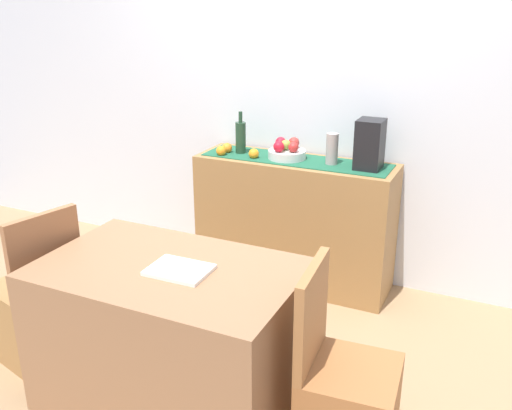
{
  "coord_description": "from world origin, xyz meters",
  "views": [
    {
      "loc": [
        1.33,
        -2.49,
        1.92
      ],
      "look_at": [
        0.01,
        0.36,
        0.76
      ],
      "focal_mm": 39.72,
      "sensor_mm": 36.0,
      "label": 1
    }
  ],
  "objects_px": {
    "fruit_bowl": "(287,154)",
    "ceramic_vase": "(332,149)",
    "open_book": "(179,270)",
    "coffee_maker": "(370,145)",
    "chair_by_corner": "(345,404)",
    "wine_bottle": "(241,137)",
    "dining_table": "(172,335)",
    "chair_near_window": "(38,314)",
    "sideboard_console": "(294,222)"
  },
  "relations": [
    {
      "from": "coffee_maker",
      "to": "open_book",
      "type": "xyz_separation_m",
      "value": [
        -0.49,
        -1.46,
        -0.3
      ]
    },
    {
      "from": "wine_bottle",
      "to": "dining_table",
      "type": "height_order",
      "value": "wine_bottle"
    },
    {
      "from": "wine_bottle",
      "to": "dining_table",
      "type": "relative_size",
      "value": 0.24
    },
    {
      "from": "chair_near_window",
      "to": "wine_bottle",
      "type": "bearing_deg",
      "value": 69.39
    },
    {
      "from": "coffee_maker",
      "to": "chair_by_corner",
      "type": "relative_size",
      "value": 0.35
    },
    {
      "from": "fruit_bowl",
      "to": "dining_table",
      "type": "distance_m",
      "value": 1.55
    },
    {
      "from": "fruit_bowl",
      "to": "ceramic_vase",
      "type": "bearing_deg",
      "value": 0.0
    },
    {
      "from": "ceramic_vase",
      "to": "chair_by_corner",
      "type": "xyz_separation_m",
      "value": [
        0.56,
        -1.44,
        -0.73
      ]
    },
    {
      "from": "open_book",
      "to": "fruit_bowl",
      "type": "bearing_deg",
      "value": 91.37
    },
    {
      "from": "chair_near_window",
      "to": "open_book",
      "type": "bearing_deg",
      "value": -0.91
    },
    {
      "from": "sideboard_console",
      "to": "wine_bottle",
      "type": "distance_m",
      "value": 0.7
    },
    {
      "from": "sideboard_console",
      "to": "ceramic_vase",
      "type": "xyz_separation_m",
      "value": [
        0.25,
        0.0,
        0.55
      ]
    },
    {
      "from": "ceramic_vase",
      "to": "wine_bottle",
      "type": "bearing_deg",
      "value": 180.0
    },
    {
      "from": "fruit_bowl",
      "to": "coffee_maker",
      "type": "xyz_separation_m",
      "value": [
        0.55,
        0.0,
        0.12
      ]
    },
    {
      "from": "coffee_maker",
      "to": "ceramic_vase",
      "type": "distance_m",
      "value": 0.25
    },
    {
      "from": "sideboard_console",
      "to": "open_book",
      "type": "bearing_deg",
      "value": -89.89
    },
    {
      "from": "sideboard_console",
      "to": "chair_near_window",
      "type": "height_order",
      "value": "chair_near_window"
    },
    {
      "from": "chair_near_window",
      "to": "dining_table",
      "type": "bearing_deg",
      "value": 0.26
    },
    {
      "from": "fruit_bowl",
      "to": "open_book",
      "type": "distance_m",
      "value": 1.47
    },
    {
      "from": "fruit_bowl",
      "to": "open_book",
      "type": "bearing_deg",
      "value": -87.42
    },
    {
      "from": "coffee_maker",
      "to": "open_book",
      "type": "height_order",
      "value": "coffee_maker"
    },
    {
      "from": "coffee_maker",
      "to": "open_book",
      "type": "bearing_deg",
      "value": -108.46
    },
    {
      "from": "wine_bottle",
      "to": "ceramic_vase",
      "type": "relative_size",
      "value": 1.42
    },
    {
      "from": "wine_bottle",
      "to": "ceramic_vase",
      "type": "height_order",
      "value": "wine_bottle"
    },
    {
      "from": "wine_bottle",
      "to": "fruit_bowl",
      "type": "bearing_deg",
      "value": 0.0
    },
    {
      "from": "open_book",
      "to": "chair_near_window",
      "type": "xyz_separation_m",
      "value": [
        -0.95,
        0.02,
        -0.48
      ]
    },
    {
      "from": "coffee_maker",
      "to": "chair_near_window",
      "type": "distance_m",
      "value": 2.19
    },
    {
      "from": "open_book",
      "to": "chair_by_corner",
      "type": "height_order",
      "value": "chair_by_corner"
    },
    {
      "from": "ceramic_vase",
      "to": "chair_near_window",
      "type": "bearing_deg",
      "value": -129.69
    },
    {
      "from": "fruit_bowl",
      "to": "chair_by_corner",
      "type": "xyz_separation_m",
      "value": [
        0.87,
        -1.44,
        -0.66
      ]
    },
    {
      "from": "wine_bottle",
      "to": "ceramic_vase",
      "type": "distance_m",
      "value": 0.66
    },
    {
      "from": "fruit_bowl",
      "to": "coffee_maker",
      "type": "distance_m",
      "value": 0.57
    },
    {
      "from": "dining_table",
      "to": "open_book",
      "type": "bearing_deg",
      "value": -14.18
    },
    {
      "from": "chair_near_window",
      "to": "chair_by_corner",
      "type": "bearing_deg",
      "value": 0.09
    },
    {
      "from": "coffee_maker",
      "to": "fruit_bowl",
      "type": "bearing_deg",
      "value": 180.0
    },
    {
      "from": "coffee_maker",
      "to": "ceramic_vase",
      "type": "height_order",
      "value": "coffee_maker"
    },
    {
      "from": "fruit_bowl",
      "to": "coffee_maker",
      "type": "height_order",
      "value": "coffee_maker"
    },
    {
      "from": "dining_table",
      "to": "chair_by_corner",
      "type": "distance_m",
      "value": 0.88
    },
    {
      "from": "coffee_maker",
      "to": "ceramic_vase",
      "type": "bearing_deg",
      "value": 180.0
    },
    {
      "from": "coffee_maker",
      "to": "chair_by_corner",
      "type": "xyz_separation_m",
      "value": [
        0.31,
        -1.44,
        -0.79
      ]
    },
    {
      "from": "sideboard_console",
      "to": "coffee_maker",
      "type": "relative_size",
      "value": 4.26
    },
    {
      "from": "ceramic_vase",
      "to": "chair_near_window",
      "type": "distance_m",
      "value": 2.02
    },
    {
      "from": "dining_table",
      "to": "chair_by_corner",
      "type": "height_order",
      "value": "chair_by_corner"
    },
    {
      "from": "wine_bottle",
      "to": "coffee_maker",
      "type": "height_order",
      "value": "coffee_maker"
    },
    {
      "from": "dining_table",
      "to": "chair_near_window",
      "type": "distance_m",
      "value": 0.88
    },
    {
      "from": "open_book",
      "to": "chair_near_window",
      "type": "distance_m",
      "value": 1.07
    },
    {
      "from": "sideboard_console",
      "to": "fruit_bowl",
      "type": "height_order",
      "value": "fruit_bowl"
    },
    {
      "from": "wine_bottle",
      "to": "dining_table",
      "type": "distance_m",
      "value": 1.61
    },
    {
      "from": "chair_by_corner",
      "to": "dining_table",
      "type": "bearing_deg",
      "value": 179.92
    },
    {
      "from": "sideboard_console",
      "to": "fruit_bowl",
      "type": "distance_m",
      "value": 0.49
    }
  ]
}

